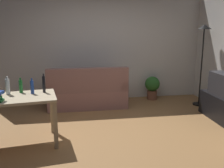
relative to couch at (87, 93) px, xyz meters
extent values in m
cube|color=#9E7042|center=(0.28, -1.59, -0.32)|extent=(5.20, 4.40, 0.02)
cube|color=silver|center=(0.28, 0.61, 1.04)|extent=(5.20, 0.10, 2.70)
cube|color=#996B66|center=(0.00, 0.06, -0.11)|extent=(1.73, 0.84, 0.40)
cube|color=#8C625D|center=(0.00, -0.28, 0.35)|extent=(1.73, 0.16, 0.52)
cube|color=#926661|center=(0.78, 0.06, 0.20)|extent=(0.16, 0.84, 0.22)
cube|color=#926661|center=(-0.78, 0.06, 0.20)|extent=(0.16, 0.84, 0.22)
cube|color=black|center=(2.53, -1.27, -0.07)|extent=(0.44, 1.10, 0.48)
cylinder|color=black|center=(2.53, -0.30, -0.29)|extent=(0.26, 0.26, 0.03)
cylinder|color=black|center=(2.53, -0.30, 0.56)|extent=(0.03, 0.03, 1.68)
cone|color=black|center=(2.53, -0.30, 1.45)|extent=(0.32, 0.32, 0.10)
cube|color=#C6B28E|center=(-1.20, -1.74, 0.43)|extent=(1.28, 0.86, 0.04)
cube|color=tan|center=(-0.60, -1.97, 0.05)|extent=(0.07, 0.07, 0.72)
cube|color=tan|center=(-0.69, -1.36, 0.05)|extent=(0.07, 0.07, 0.72)
cylinder|color=brown|center=(1.61, 0.31, -0.20)|extent=(0.24, 0.24, 0.22)
sphere|color=#2D6B28|center=(1.61, 0.31, 0.08)|extent=(0.36, 0.36, 0.36)
cylinder|color=silver|center=(-1.31, -1.59, 0.57)|extent=(0.06, 0.06, 0.25)
cylinder|color=silver|center=(-1.31, -1.59, 0.72)|extent=(0.03, 0.03, 0.04)
cylinder|color=#1E722D|center=(-1.13, -1.50, 0.55)|extent=(0.06, 0.06, 0.20)
cylinder|color=#1E722D|center=(-1.13, -1.50, 0.67)|extent=(0.02, 0.02, 0.04)
cylinder|color=#2347A3|center=(-0.95, -1.59, 0.56)|extent=(0.05, 0.05, 0.21)
cylinder|color=#2347A3|center=(-0.95, -1.59, 0.68)|extent=(0.02, 0.02, 0.04)
cylinder|color=black|center=(-0.78, -1.54, 0.58)|extent=(0.04, 0.04, 0.26)
cylinder|color=black|center=(-0.78, -1.54, 0.73)|extent=(0.02, 0.02, 0.04)
camera|label=1|loc=(-0.35, -5.64, 1.50)|focal=41.65mm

